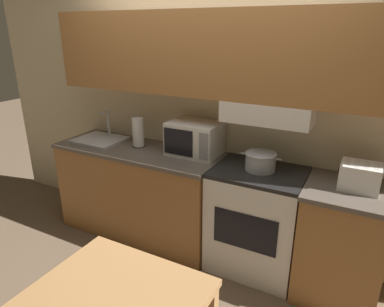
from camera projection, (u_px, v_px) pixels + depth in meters
The scene contains 10 objects.
ground_plane at pixel (213, 233), 3.46m from camera, with size 16.00×16.00×0.00m, color brown.
wall_back at pixel (215, 85), 2.88m from camera, with size 5.31×0.38×2.55m.
lower_counter_main at pixel (140, 191), 3.35m from camera, with size 1.61×0.61×0.89m.
lower_counter_right_stub at pixel (340, 243), 2.54m from camera, with size 0.59×0.61×0.89m.
stove_range at pixel (256, 220), 2.84m from camera, with size 0.72×0.57×0.89m.
cooking_pot at pixel (261, 161), 2.68m from camera, with size 0.33×0.25×0.14m.
microwave at pixel (195, 138), 3.00m from camera, with size 0.44×0.34×0.29m.
toaster at pixel (360, 176), 2.36m from camera, with size 0.27×0.21×0.19m.
sink_basin at pixel (100, 139), 3.39m from camera, with size 0.46×0.39×0.28m.
paper_towel_roll at pixel (138, 133), 3.20m from camera, with size 0.12×0.12×0.27m.
Camera 1 is at (1.21, -2.72, 1.95)m, focal length 32.00 mm.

